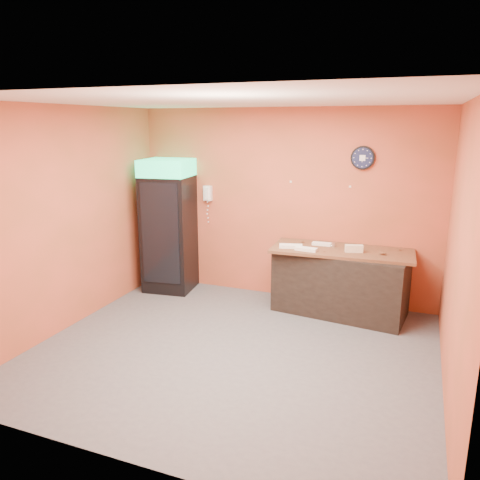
% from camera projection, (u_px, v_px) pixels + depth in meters
% --- Properties ---
extents(floor, '(4.50, 4.50, 0.00)m').
position_uv_depth(floor, '(233.00, 351.00, 5.43)').
color(floor, '#47474C').
rests_on(floor, ground).
extents(back_wall, '(4.50, 0.02, 2.80)m').
position_uv_depth(back_wall, '(284.00, 205.00, 6.90)').
color(back_wall, '#CE513A').
rests_on(back_wall, floor).
extents(left_wall, '(0.02, 4.00, 2.80)m').
position_uv_depth(left_wall, '(67.00, 219.00, 5.89)').
color(left_wall, '#CE513A').
rests_on(left_wall, floor).
extents(right_wall, '(0.02, 4.00, 2.80)m').
position_uv_depth(right_wall, '(459.00, 255.00, 4.30)').
color(right_wall, '#CE513A').
rests_on(right_wall, floor).
extents(ceiling, '(4.50, 4.00, 0.02)m').
position_uv_depth(ceiling, '(232.00, 100.00, 4.75)').
color(ceiling, white).
rests_on(ceiling, back_wall).
extents(beverage_cooler, '(0.80, 0.81, 2.05)m').
position_uv_depth(beverage_cooler, '(168.00, 228.00, 7.25)').
color(beverage_cooler, black).
rests_on(beverage_cooler, floor).
extents(prep_counter, '(1.83, 0.97, 0.87)m').
position_uv_depth(prep_counter, '(340.00, 283.00, 6.45)').
color(prep_counter, black).
rests_on(prep_counter, floor).
extents(wall_clock, '(0.32, 0.06, 0.32)m').
position_uv_depth(wall_clock, '(363.00, 158.00, 6.31)').
color(wall_clock, black).
rests_on(wall_clock, back_wall).
extents(wall_phone, '(0.13, 0.11, 0.23)m').
position_uv_depth(wall_phone, '(208.00, 193.00, 7.25)').
color(wall_phone, white).
rests_on(wall_phone, back_wall).
extents(butcher_paper, '(1.91, 0.86, 0.04)m').
position_uv_depth(butcher_paper, '(342.00, 251.00, 6.34)').
color(butcher_paper, brown).
rests_on(butcher_paper, prep_counter).
extents(sub_roll_stack, '(0.25, 0.14, 0.10)m').
position_uv_depth(sub_roll_stack, '(354.00, 249.00, 6.18)').
color(sub_roll_stack, beige).
rests_on(sub_roll_stack, butcher_paper).
extents(wrapped_sandwich_left, '(0.33, 0.20, 0.04)m').
position_uv_depth(wrapped_sandwich_left, '(291.00, 246.00, 6.41)').
color(wrapped_sandwich_left, white).
rests_on(wrapped_sandwich_left, butcher_paper).
extents(wrapped_sandwich_mid, '(0.30, 0.14, 0.04)m').
position_uv_depth(wrapped_sandwich_mid, '(306.00, 249.00, 6.26)').
color(wrapped_sandwich_mid, white).
rests_on(wrapped_sandwich_mid, butcher_paper).
extents(wrapped_sandwich_right, '(0.27, 0.12, 0.04)m').
position_uv_depth(wrapped_sandwich_right, '(322.00, 244.00, 6.54)').
color(wrapped_sandwich_right, white).
rests_on(wrapped_sandwich_right, butcher_paper).
extents(kitchen_tool, '(0.06, 0.06, 0.06)m').
position_uv_depth(kitchen_tool, '(333.00, 245.00, 6.46)').
color(kitchen_tool, silver).
rests_on(kitchen_tool, butcher_paper).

